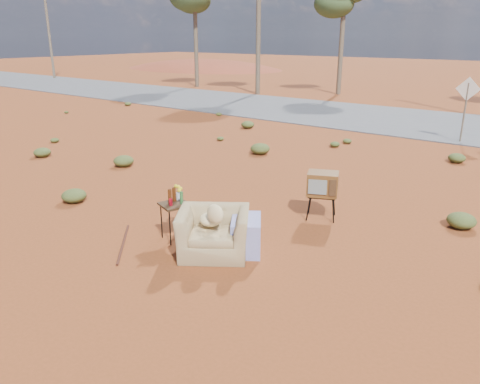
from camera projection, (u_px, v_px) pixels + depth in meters
The scene contains 11 objects.
ground at pixel (183, 254), 7.85m from camera, with size 140.00×140.00×0.00m, color brown.
highway at pixel (440, 124), 19.12m from camera, with size 140.00×7.00×0.04m, color #565659.
dirt_mound at pixel (203, 69), 50.72m from camera, with size 26.00×18.00×2.00m, color brown.
armchair at pixel (220, 227), 7.76m from camera, with size 1.49×1.49×1.01m.
tv_unit at pixel (323, 185), 9.18m from camera, with size 0.73×0.66×0.95m.
side_table at pixel (175, 202), 8.26m from camera, with size 0.61×0.61×0.96m.
rusty_bar at pixel (123, 244), 8.20m from camera, with size 0.04×0.04×1.62m, color #502215.
road_sign at pixel (467, 98), 15.52m from camera, with size 0.78×0.06×2.19m.
eucalyptus_near_left at pixel (344, 0), 27.26m from camera, with size 3.20×3.20×6.60m.
utility_pole_west at pixel (48, 26), 38.15m from camera, with size 1.40×0.20×8.00m.
scrub_patch at pixel (283, 177), 11.59m from camera, with size 17.49×8.07×0.33m.
Camera 1 is at (5.09, -5.05, 3.50)m, focal length 35.00 mm.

